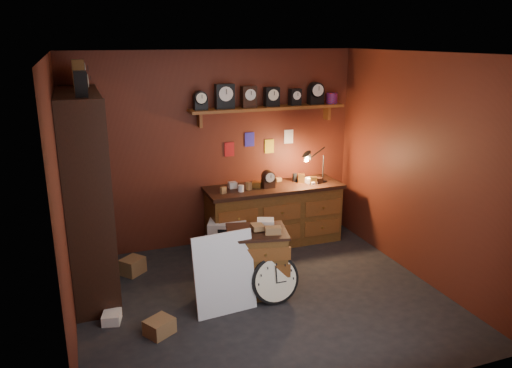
% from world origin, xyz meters
% --- Properties ---
extents(floor, '(4.00, 4.00, 0.00)m').
position_xyz_m(floor, '(0.00, 0.00, 0.00)').
color(floor, black).
rests_on(floor, ground).
extents(room_shell, '(4.02, 3.62, 2.71)m').
position_xyz_m(room_shell, '(0.04, 0.11, 1.72)').
color(room_shell, '#592215').
rests_on(room_shell, ground).
extents(shelving_unit, '(0.47, 1.60, 2.58)m').
position_xyz_m(shelving_unit, '(-1.79, 0.98, 1.25)').
color(shelving_unit, black).
rests_on(shelving_unit, ground).
extents(workbench, '(1.94, 0.66, 1.36)m').
position_xyz_m(workbench, '(0.73, 1.47, 0.47)').
color(workbench, brown).
rests_on(workbench, ground).
extents(low_cabinet, '(0.77, 0.69, 0.85)m').
position_xyz_m(low_cabinet, '(-0.00, 0.18, 0.41)').
color(low_cabinet, brown).
rests_on(low_cabinet, ground).
extents(big_round_clock, '(0.55, 0.18, 0.55)m').
position_xyz_m(big_round_clock, '(0.10, -0.11, 0.27)').
color(big_round_clock, black).
rests_on(big_round_clock, ground).
extents(white_panel, '(0.69, 0.25, 0.89)m').
position_xyz_m(white_panel, '(-0.47, -0.09, 0.00)').
color(white_panel, silver).
rests_on(white_panel, ground).
extents(mini_fridge, '(0.65, 0.67, 0.52)m').
position_xyz_m(mini_fridge, '(-0.01, 1.27, 0.26)').
color(mini_fridge, silver).
rests_on(mini_fridge, ground).
extents(floor_box_a, '(0.34, 0.32, 0.16)m').
position_xyz_m(floor_box_a, '(-1.22, -0.30, 0.08)').
color(floor_box_a, olive).
rests_on(floor_box_a, ground).
extents(floor_box_b, '(0.23, 0.25, 0.11)m').
position_xyz_m(floor_box_b, '(-1.65, 0.09, 0.05)').
color(floor_box_b, white).
rests_on(floor_box_b, ground).
extents(floor_box_c, '(0.35, 0.35, 0.20)m').
position_xyz_m(floor_box_c, '(-1.31, 1.16, 0.10)').
color(floor_box_c, olive).
rests_on(floor_box_c, ground).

